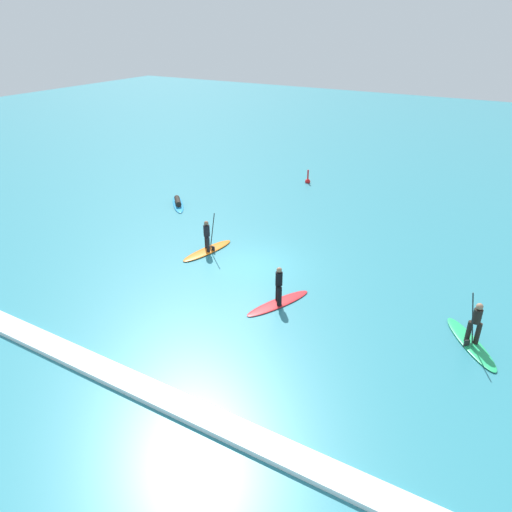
{
  "coord_description": "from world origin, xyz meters",
  "views": [
    {
      "loc": [
        10.24,
        -17.69,
        10.85
      ],
      "look_at": [
        0.0,
        0.0,
        0.5
      ],
      "focal_mm": 33.39,
      "sensor_mm": 36.0,
      "label": 1
    }
  ],
  "objects_px": {
    "surfer_on_orange_board": "(207,245)",
    "marker_buoy": "(308,181)",
    "surfer_on_blue_board": "(178,202)",
    "surfer_on_red_board": "(279,295)",
    "surfer_on_green_board": "(472,336)"
  },
  "relations": [
    {
      "from": "surfer_on_blue_board",
      "to": "surfer_on_green_board",
      "type": "height_order",
      "value": "surfer_on_green_board"
    },
    {
      "from": "surfer_on_orange_board",
      "to": "marker_buoy",
      "type": "xyz_separation_m",
      "value": [
        -0.25,
        12.88,
        -0.18
      ]
    },
    {
      "from": "surfer_on_blue_board",
      "to": "surfer_on_orange_board",
      "type": "height_order",
      "value": "surfer_on_orange_board"
    },
    {
      "from": "surfer_on_green_board",
      "to": "marker_buoy",
      "type": "distance_m",
      "value": 19.48
    },
    {
      "from": "surfer_on_red_board",
      "to": "surfer_on_orange_board",
      "type": "distance_m",
      "value": 6.05
    },
    {
      "from": "surfer_on_blue_board",
      "to": "surfer_on_orange_board",
      "type": "relative_size",
      "value": 0.83
    },
    {
      "from": "surfer_on_orange_board",
      "to": "surfer_on_blue_board",
      "type": "bearing_deg",
      "value": 61.48
    },
    {
      "from": "surfer_on_orange_board",
      "to": "marker_buoy",
      "type": "distance_m",
      "value": 12.89
    },
    {
      "from": "surfer_on_blue_board",
      "to": "surfer_on_orange_board",
      "type": "bearing_deg",
      "value": -173.14
    },
    {
      "from": "surfer_on_orange_board",
      "to": "surfer_on_green_board",
      "type": "bearing_deg",
      "value": -85.62
    },
    {
      "from": "surfer_on_red_board",
      "to": "surfer_on_orange_board",
      "type": "height_order",
      "value": "surfer_on_orange_board"
    },
    {
      "from": "surfer_on_red_board",
      "to": "marker_buoy",
      "type": "xyz_separation_m",
      "value": [
        -5.72,
        15.48,
        -0.25
      ]
    },
    {
      "from": "surfer_on_blue_board",
      "to": "marker_buoy",
      "type": "bearing_deg",
      "value": -76.51
    },
    {
      "from": "surfer_on_red_board",
      "to": "surfer_on_orange_board",
      "type": "bearing_deg",
      "value": 87.3
    },
    {
      "from": "surfer_on_red_board",
      "to": "surfer_on_blue_board",
      "type": "height_order",
      "value": "surfer_on_red_board"
    }
  ]
}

